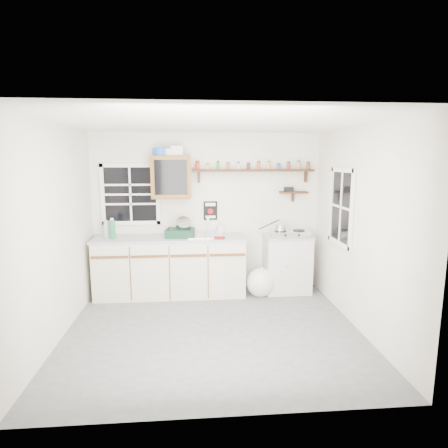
# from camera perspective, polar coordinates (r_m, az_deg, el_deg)

# --- Properties ---
(room) EXTENTS (3.64, 3.24, 2.54)m
(room) POSITION_cam_1_polar(r_m,az_deg,el_deg) (4.43, -1.75, -1.09)
(room) COLOR #4F4F51
(room) RESTS_ON ground
(main_cabinet) EXTENTS (2.31, 0.63, 0.92)m
(main_cabinet) POSITION_cam_1_polar(r_m,az_deg,el_deg) (5.89, -8.12, -6.34)
(main_cabinet) COLOR #B8B399
(main_cabinet) RESTS_ON floor
(right_cabinet) EXTENTS (0.73, 0.57, 0.91)m
(right_cabinet) POSITION_cam_1_polar(r_m,az_deg,el_deg) (6.08, 9.51, -5.90)
(right_cabinet) COLOR beige
(right_cabinet) RESTS_ON floor
(sink) EXTENTS (0.52, 0.44, 0.29)m
(sink) POSITION_cam_1_polar(r_m,az_deg,el_deg) (5.77, -2.90, -1.77)
(sink) COLOR silver
(sink) RESTS_ON main_cabinet
(upper_cabinet) EXTENTS (0.60, 0.32, 0.65)m
(upper_cabinet) POSITION_cam_1_polar(r_m,az_deg,el_deg) (5.81, -8.02, 7.11)
(upper_cabinet) COLOR brown
(upper_cabinet) RESTS_ON wall_back
(upper_cabinet_clutter) EXTENTS (0.45, 0.24, 0.14)m
(upper_cabinet_clutter) POSITION_cam_1_polar(r_m,az_deg,el_deg) (5.81, -8.69, 10.89)
(upper_cabinet_clutter) COLOR #1B54B4
(upper_cabinet_clutter) RESTS_ON upper_cabinet
(spice_shelf) EXTENTS (1.91, 0.18, 0.34)m
(spice_shelf) POSITION_cam_1_polar(r_m,az_deg,el_deg) (5.94, 4.60, 8.25)
(spice_shelf) COLOR #311B0D
(spice_shelf) RESTS_ON wall_back
(secondary_shelf) EXTENTS (0.45, 0.16, 0.24)m
(secondary_shelf) POSITION_cam_1_polar(r_m,az_deg,el_deg) (6.10, 10.32, 4.84)
(secondary_shelf) COLOR #311B0D
(secondary_shelf) RESTS_ON wall_back
(warning_sign) EXTENTS (0.22, 0.02, 0.30)m
(warning_sign) POSITION_cam_1_polar(r_m,az_deg,el_deg) (6.00, -2.08, 2.05)
(warning_sign) COLOR black
(warning_sign) RESTS_ON wall_back
(window_back) EXTENTS (0.93, 0.03, 0.98)m
(window_back) POSITION_cam_1_polar(r_m,az_deg,el_deg) (6.04, -14.07, 4.39)
(window_back) COLOR black
(window_back) RESTS_ON wall_back
(window_right) EXTENTS (0.03, 0.78, 1.08)m
(window_right) POSITION_cam_1_polar(r_m,az_deg,el_deg) (5.33, 17.45, 2.48)
(window_right) COLOR black
(window_right) RESTS_ON wall_back
(water_bottles) EXTENTS (0.19, 0.18, 0.31)m
(water_bottles) POSITION_cam_1_polar(r_m,az_deg,el_deg) (5.87, -16.98, -0.77)
(water_bottles) COLOR #A5BBC1
(water_bottles) RESTS_ON main_cabinet
(dish_rack) EXTENTS (0.46, 0.37, 0.31)m
(dish_rack) POSITION_cam_1_polar(r_m,az_deg,el_deg) (5.73, -6.56, -0.99)
(dish_rack) COLOR #10301E
(dish_rack) RESTS_ON main_cabinet
(soap_bottle) EXTENTS (0.10, 0.11, 0.19)m
(soap_bottle) POSITION_cam_1_polar(r_m,az_deg,el_deg) (5.98, -0.60, -0.55)
(soap_bottle) COLOR silver
(soap_bottle) RESTS_ON main_cabinet
(rag) EXTENTS (0.18, 0.16, 0.02)m
(rag) POSITION_cam_1_polar(r_m,az_deg,el_deg) (5.59, -0.71, -2.13)
(rag) COLOR maroon
(rag) RESTS_ON main_cabinet
(hotplate) EXTENTS (0.61, 0.34, 0.09)m
(hotplate) POSITION_cam_1_polar(r_m,az_deg,el_deg) (5.96, 9.96, -1.36)
(hotplate) COLOR silver
(hotplate) RESTS_ON right_cabinet
(saucepan) EXTENTS (0.40, 0.18, 0.17)m
(saucepan) POSITION_cam_1_polar(r_m,az_deg,el_deg) (5.91, 8.52, -0.56)
(saucepan) COLOR silver
(saucepan) RESTS_ON hotplate
(trash_bag) EXTENTS (0.43, 0.39, 0.49)m
(trash_bag) POSITION_cam_1_polar(r_m,az_deg,el_deg) (5.89, 5.59, -8.83)
(trash_bag) COLOR silver
(trash_bag) RESTS_ON floor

